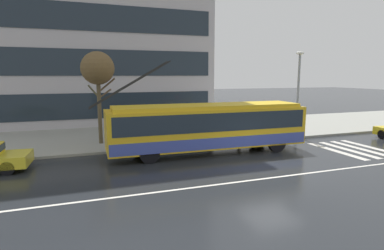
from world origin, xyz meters
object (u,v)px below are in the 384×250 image
Objects in this scene: pedestrian_at_shelter at (144,121)px; street_lamp at (298,85)px; trolleybus at (209,126)px; pedestrian_walking_past at (211,114)px; pedestrian_approaching_curb at (240,115)px; street_tree_bare at (98,69)px.

pedestrian_at_shelter is 0.34× the size of street_lamp.
trolleybus reaches higher than pedestrian_at_shelter.
pedestrian_walking_past is at bearing 168.45° from street_lamp.
street_tree_bare is at bearing 172.31° from pedestrian_approaching_curb.
pedestrian_approaching_curb is at bearing -7.69° from street_tree_bare.
pedestrian_at_shelter is at bearing -178.25° from street_lamp.
pedestrian_approaching_curb is 1.01× the size of pedestrian_walking_past.
street_tree_bare is at bearing 142.43° from pedestrian_at_shelter.
street_lamp is (7.90, 2.46, 2.14)m from trolleybus.
pedestrian_walking_past is at bearing 65.01° from trolleybus.
trolleybus is at bearing -33.22° from pedestrian_at_shelter.
pedestrian_at_shelter is at bearing -162.19° from pedestrian_walking_past.
street_lamp is 1.04× the size of street_tree_bare.
pedestrian_at_shelter is 5.23m from pedestrian_walking_past.
street_lamp reaches higher than trolleybus.
pedestrian_walking_past is 7.99m from street_tree_bare.
pedestrian_at_shelter is (-3.24, 2.12, 0.17)m from trolleybus.
pedestrian_approaching_curb is 0.34× the size of street_lamp.
pedestrian_approaching_curb is 0.35× the size of street_tree_bare.
street_tree_bare is at bearing 177.94° from pedestrian_walking_past.
pedestrian_walking_past is 6.58m from street_lamp.
trolleybus reaches higher than pedestrian_walking_past.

